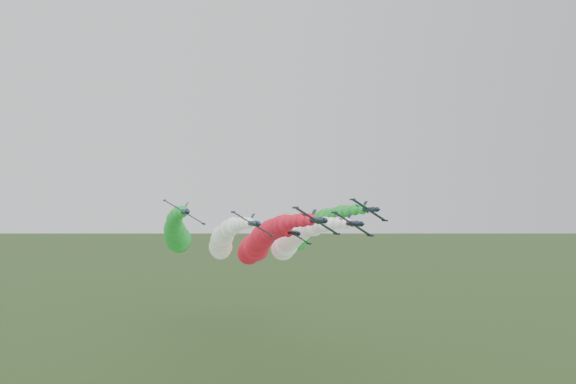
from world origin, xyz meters
name	(u,v)px	position (x,y,z in m)	size (l,w,h in m)	color
jet_lead	(263,240)	(3.61, 32.56, 37.97)	(13.75, 74.40, 15.19)	black
jet_inner_left	(223,241)	(-4.33, 43.94, 37.20)	(13.30, 73.94, 14.74)	black
jet_inner_right	(291,241)	(14.29, 42.83, 36.88)	(13.77, 74.41, 15.21)	black
jet_outer_left	(177,234)	(-15.39, 53.00, 38.75)	(13.62, 74.27, 15.06)	black
jet_outer_right	(307,230)	(21.94, 52.15, 39.35)	(14.11, 74.76, 15.55)	black
jet_trail	(253,246)	(7.33, 57.90, 34.52)	(13.96, 74.61, 15.40)	black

